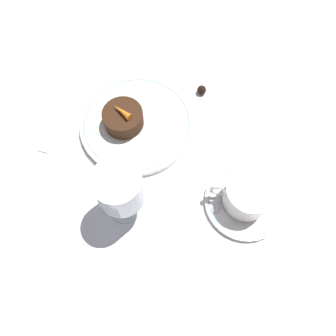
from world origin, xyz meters
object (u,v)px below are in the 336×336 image
wine_glass (120,190)px  fork (57,124)px  dinner_plate (137,123)px  dessert_cake (123,118)px  coffee_cup (248,195)px

wine_glass → fork: 0.25m
dinner_plate → wine_glass: 0.19m
dinner_plate → fork: dinner_plate is taller
wine_glass → fork: bearing=-40.3°
dessert_cake → wine_glass: bearing=102.5°
fork → dinner_plate: bearing=-171.7°
coffee_cup → dessert_cake: coffee_cup is taller
wine_glass → dessert_cake: 0.18m
fork → dessert_cake: size_ratio=2.20×
coffee_cup → dessert_cake: size_ratio=1.39×
coffee_cup → fork: 0.41m
coffee_cup → fork: (0.39, -0.11, -0.04)m
coffee_cup → fork: bearing=-15.5°
wine_glass → coffee_cup: bearing=-168.8°
dinner_plate → coffee_cup: bearing=149.7°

